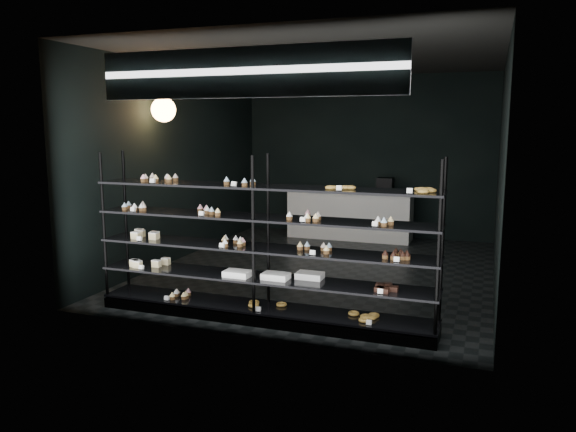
{
  "coord_description": "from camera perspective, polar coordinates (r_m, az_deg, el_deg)",
  "views": [
    {
      "loc": [
        2.38,
        -8.19,
        2.24
      ],
      "look_at": [
        0.1,
        -1.9,
        1.14
      ],
      "focal_mm": 35.0,
      "sensor_mm": 36.0,
      "label": 1
    }
  ],
  "objects": [
    {
      "name": "display_shelf",
      "position": [
        6.44,
        -2.93,
        -5.17
      ],
      "size": [
        4.0,
        0.5,
        1.91
      ],
      "color": "black",
      "rests_on": "room"
    },
    {
      "name": "pendant_lamp",
      "position": [
        8.58,
        -12.54,
        10.5
      ],
      "size": [
        0.36,
        0.36,
        0.91
      ],
      "color": "black",
      "rests_on": "room"
    },
    {
      "name": "service_counter",
      "position": [
        11.13,
        6.34,
        0.27
      ],
      "size": [
        2.5,
        0.65,
        1.23
      ],
      "color": "white",
      "rests_on": "room"
    },
    {
      "name": "signage",
      "position": [
        5.8,
        -4.5,
        14.34
      ],
      "size": [
        3.3,
        0.05,
        0.5
      ],
      "color": "#0E0D43",
      "rests_on": "room"
    },
    {
      "name": "room",
      "position": [
        8.55,
        3.75,
        5.0
      ],
      "size": [
        5.01,
        6.01,
        3.2
      ],
      "color": "black",
      "rests_on": "ground"
    }
  ]
}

